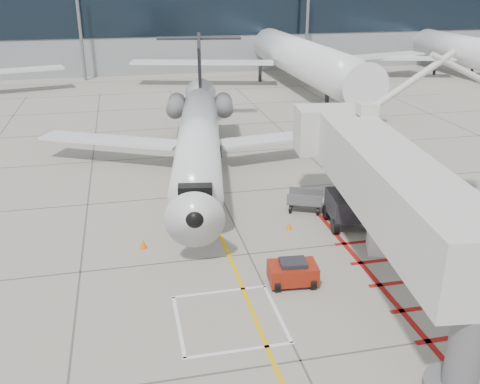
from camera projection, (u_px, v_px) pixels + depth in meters
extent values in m
plane|color=#9B9586|center=(270.00, 299.00, 22.60)|extent=(260.00, 260.00, 0.00)
cone|color=orange|center=(143.00, 244.00, 26.71)|extent=(0.36, 0.36, 0.50)
cone|color=orange|center=(289.00, 226.00, 28.67)|extent=(0.32, 0.32, 0.45)
cube|color=gray|center=(215.00, 13.00, 85.25)|extent=(180.00, 28.00, 14.00)
cube|color=black|center=(233.00, 12.00, 72.16)|extent=(180.00, 0.10, 6.00)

